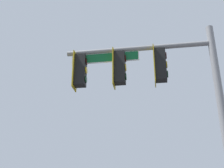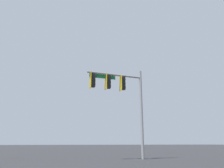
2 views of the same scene
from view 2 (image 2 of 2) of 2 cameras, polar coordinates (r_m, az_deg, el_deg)
The scene contains 1 object.
signal_pole_near at distance 18.00m, azimuth 2.47°, elevation -2.27°, with size 4.85×0.55×7.32m.
Camera 2 is at (0.66, 8.39, 1.20)m, focal length 35.00 mm.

